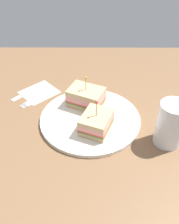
# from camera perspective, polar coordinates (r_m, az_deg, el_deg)

# --- Properties ---
(ground_plane) EXTENTS (0.91, 0.91, 0.02)m
(ground_plane) POSITION_cam_1_polar(r_m,az_deg,el_deg) (0.73, 0.00, -2.46)
(ground_plane) COLOR brown
(plate) EXTENTS (0.28, 0.28, 0.01)m
(plate) POSITION_cam_1_polar(r_m,az_deg,el_deg) (0.72, 0.00, -1.55)
(plate) COLOR silver
(plate) RESTS_ON ground_plane
(sandwich_half_front) EXTENTS (0.10, 0.12, 0.10)m
(sandwich_half_front) POSITION_cam_1_polar(r_m,az_deg,el_deg) (0.74, -0.91, 3.30)
(sandwich_half_front) COLOR tan
(sandwich_half_front) RESTS_ON plate
(sandwich_half_back) EXTENTS (0.10, 0.10, 0.09)m
(sandwich_half_back) POSITION_cam_1_polar(r_m,az_deg,el_deg) (0.66, 1.36, -2.28)
(sandwich_half_back) COLOR tan
(sandwich_half_back) RESTS_ON plate
(drink_glass) EXTENTS (0.07, 0.07, 0.12)m
(drink_glass) POSITION_cam_1_polar(r_m,az_deg,el_deg) (0.65, 17.17, -2.83)
(drink_glass) COLOR #B74C33
(drink_glass) RESTS_ON ground_plane
(napkin) EXTENTS (0.14, 0.14, 0.00)m
(napkin) POSITION_cam_1_polar(r_m,az_deg,el_deg) (0.84, -11.08, 4.30)
(napkin) COLOR white
(napkin) RESTS_ON ground_plane
(fork) EXTENTS (0.09, 0.09, 0.00)m
(fork) POSITION_cam_1_polar(r_m,az_deg,el_deg) (0.81, -12.23, 2.48)
(fork) COLOR silver
(fork) RESTS_ON ground_plane
(knife) EXTENTS (0.09, 0.09, 0.00)m
(knife) POSITION_cam_1_polar(r_m,az_deg,el_deg) (0.85, -13.85, 4.06)
(knife) COLOR silver
(knife) RESTS_ON ground_plane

